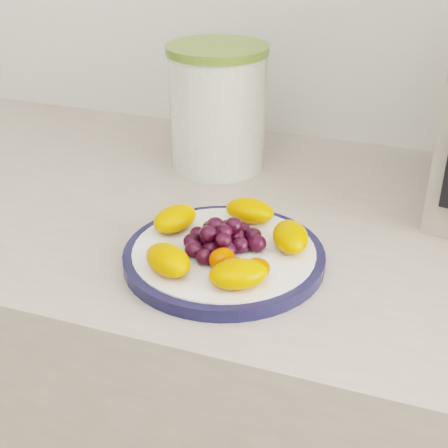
% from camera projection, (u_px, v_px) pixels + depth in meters
% --- Properties ---
extents(plate_rim, '(0.23, 0.23, 0.01)m').
position_uv_depth(plate_rim, '(224.00, 257.00, 0.71)').
color(plate_rim, '#131639').
rests_on(plate_rim, counter).
extents(plate_face, '(0.21, 0.21, 0.02)m').
position_uv_depth(plate_face, '(224.00, 256.00, 0.71)').
color(plate_face, white).
rests_on(plate_face, counter).
extents(canister, '(0.17, 0.17, 0.17)m').
position_uv_depth(canister, '(218.00, 112.00, 0.93)').
color(canister, '#4A6423').
rests_on(canister, counter).
extents(canister_lid, '(0.18, 0.18, 0.01)m').
position_uv_depth(canister_lid, '(217.00, 49.00, 0.89)').
color(canister_lid, olive).
rests_on(canister_lid, canister).
extents(fruit_plate, '(0.20, 0.20, 0.03)m').
position_uv_depth(fruit_plate, '(225.00, 242.00, 0.70)').
color(fruit_plate, orange).
rests_on(fruit_plate, plate_face).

